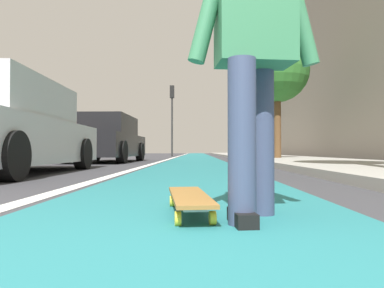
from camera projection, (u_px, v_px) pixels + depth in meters
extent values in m
plane|color=#38383D|center=(195.00, 163.00, 10.79)|extent=(80.00, 80.00, 0.00)
cube|color=#237075|center=(196.00, 156.00, 24.78)|extent=(56.00, 2.02, 0.00)
cube|color=silver|center=(176.00, 157.00, 20.80)|extent=(52.00, 0.16, 0.01)
cube|color=#9E9B93|center=(257.00, 156.00, 18.74)|extent=(52.00, 3.20, 0.12)
cube|color=gray|center=(290.00, 89.00, 22.78)|extent=(40.00, 1.20, 8.69)
cylinder|color=yellow|center=(172.00, 201.00, 2.30)|extent=(0.07, 0.04, 0.07)
cylinder|color=yellow|center=(198.00, 201.00, 2.32)|extent=(0.07, 0.04, 0.07)
cylinder|color=yellow|center=(178.00, 219.00, 1.71)|extent=(0.07, 0.04, 0.07)
cylinder|color=yellow|center=(213.00, 218.00, 1.73)|extent=(0.07, 0.04, 0.07)
cube|color=silver|center=(185.00, 194.00, 2.31)|extent=(0.07, 0.13, 0.02)
cube|color=silver|center=(195.00, 209.00, 1.72)|extent=(0.07, 0.13, 0.02)
cube|color=olive|center=(189.00, 196.00, 2.02)|extent=(0.86, 0.30, 0.02)
cylinder|color=#384260|center=(242.00, 141.00, 1.74)|extent=(0.14, 0.14, 0.82)
cylinder|color=#384260|center=(262.00, 143.00, 2.01)|extent=(0.14, 0.14, 0.82)
cube|color=black|center=(242.00, 218.00, 1.73)|extent=(0.27, 0.13, 0.07)
cube|color=#33724C|center=(254.00, 9.00, 1.88)|extent=(0.29, 0.43, 0.60)
cylinder|color=#33724C|center=(210.00, 7.00, 1.86)|extent=(0.12, 0.24, 0.60)
cylinder|color=#33724C|center=(298.00, 11.00, 1.91)|extent=(0.12, 0.24, 0.60)
cube|color=#B7B7BC|center=(4.00, 141.00, 5.56)|extent=(4.58, 1.84, 0.70)
cube|color=#4C606B|center=(35.00, 109.00, 6.67)|extent=(0.08, 1.52, 0.51)
cylinder|color=black|center=(83.00, 154.00, 6.97)|extent=(0.61, 0.23, 0.60)
cylinder|color=black|center=(11.00, 156.00, 4.15)|extent=(0.61, 0.23, 0.60)
cube|color=black|center=(107.00, 145.00, 11.45)|extent=(4.56, 1.81, 0.70)
cube|color=black|center=(106.00, 125.00, 11.31)|extent=(2.52, 1.63, 0.60)
cube|color=#4C606B|center=(116.00, 128.00, 12.56)|extent=(0.07, 1.51, 0.51)
cylinder|color=black|center=(96.00, 152.00, 12.88)|extent=(0.66, 0.23, 0.66)
cylinder|color=black|center=(140.00, 152.00, 12.82)|extent=(0.66, 0.23, 0.66)
cylinder|color=black|center=(65.00, 152.00, 10.08)|extent=(0.66, 0.23, 0.66)
cylinder|color=black|center=(122.00, 152.00, 10.02)|extent=(0.66, 0.23, 0.66)
cylinder|color=#2D2D2D|center=(172.00, 127.00, 22.84)|extent=(0.12, 0.12, 3.79)
cube|color=black|center=(172.00, 92.00, 22.89)|extent=(0.24, 0.28, 0.80)
sphere|color=red|center=(172.00, 88.00, 23.02)|extent=(0.16, 0.16, 0.16)
sphere|color=#392907|center=(172.00, 92.00, 23.02)|extent=(0.16, 0.16, 0.16)
sphere|color=black|center=(172.00, 96.00, 23.01)|extent=(0.16, 0.16, 0.16)
cylinder|color=brown|center=(277.00, 127.00, 12.31)|extent=(0.25, 0.25, 2.39)
sphere|color=#2D6B28|center=(277.00, 71.00, 12.35)|extent=(2.21, 2.21, 2.21)
cylinder|color=#384260|center=(260.00, 150.00, 15.24)|extent=(0.14, 0.14, 0.79)
cylinder|color=#384260|center=(257.00, 150.00, 14.99)|extent=(0.14, 0.14, 0.79)
cube|color=black|center=(260.00, 158.00, 15.24)|extent=(0.25, 0.10, 0.07)
cube|color=silver|center=(258.00, 134.00, 15.14)|extent=(0.23, 0.39, 0.58)
cylinder|color=silver|center=(263.00, 134.00, 15.14)|extent=(0.09, 0.23, 0.58)
cylinder|color=silver|center=(252.00, 134.00, 15.15)|extent=(0.09, 0.23, 0.58)
sphere|color=tan|center=(258.00, 125.00, 15.15)|extent=(0.21, 0.21, 0.21)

